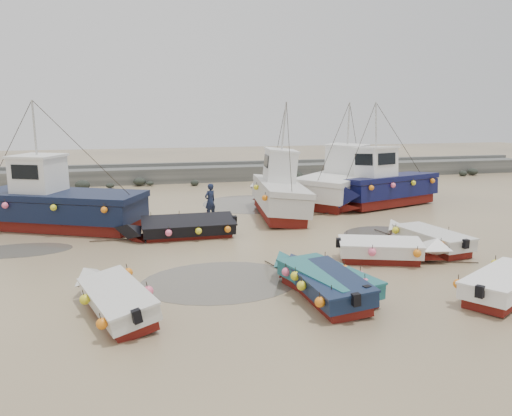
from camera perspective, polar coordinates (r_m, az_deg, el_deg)
The scene contains 18 objects.
ground at distance 20.38m, azimuth 2.07°, elevation -5.36°, with size 120.00×120.00×0.00m, color tan.
seawall at distance 41.47m, azimuth -6.09°, elevation 3.93°, with size 60.00×4.92×1.50m.
puddle_a at distance 17.37m, azimuth -4.09°, elevation -8.33°, with size 5.50×5.50×0.01m, color #544F44.
puddle_b at distance 24.04m, azimuth 14.74°, elevation -3.15°, with size 3.98×3.98×0.01m, color #544F44.
puddle_c at distance 23.19m, azimuth -25.46°, elevation -4.40°, with size 4.28×4.28×0.01m, color #544F44.
puddle_d at distance 31.26m, azimuth -0.69°, elevation 0.48°, with size 5.92×5.92×0.01m, color #544F44.
dinghy_0 at distance 15.22m, azimuth -15.64°, elevation -9.41°, with size 2.59×5.82×1.43m.
dinghy_1 at distance 15.94m, azimuth 7.86°, elevation -8.13°, with size 2.16×5.84×1.43m.
dinghy_2 at distance 16.34m, azimuth 7.41°, elevation -7.64°, with size 2.69×5.80×1.43m.
dinghy_3 at distance 17.77m, azimuth 26.98°, elevation -7.25°, with size 5.48×3.65×1.43m.
dinghy_4 at distance 23.27m, azimuth -8.64°, elevation -2.02°, with size 6.66×2.21×1.43m.
dinghy_5 at distance 20.00m, azimuth 15.02°, elevation -4.39°, with size 5.24×2.73×1.43m.
dinghy_6 at distance 22.36m, azimuth 18.88°, elevation -3.00°, with size 2.29×5.65×1.43m.
cabin_boat_0 at distance 26.60m, azimuth -22.54°, elevation 0.58°, with size 10.82×6.61×6.22m.
cabin_boat_1 at distance 27.96m, azimuth 2.35°, elevation 2.00°, with size 3.36×9.86×6.22m.
cabin_boat_2 at distance 31.04m, azimuth 14.06°, elevation 2.59°, with size 9.67×4.81×6.22m.
cabin_boat_3 at distance 32.21m, azimuth 9.91°, elevation 3.01°, with size 8.54×8.56×6.22m.
person at distance 27.18m, azimuth -5.23°, elevation -1.20°, with size 0.70×0.46×1.92m, color #151C34.
Camera 1 is at (-5.31, -18.81, 5.78)m, focal length 35.00 mm.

